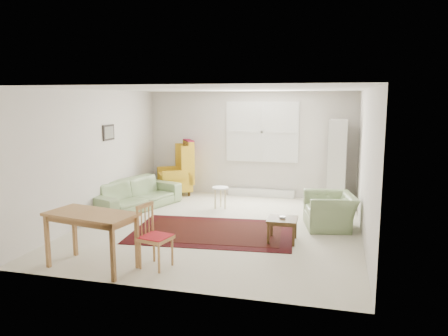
% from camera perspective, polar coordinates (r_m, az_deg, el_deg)
% --- Properties ---
extents(room, '(5.04, 5.54, 2.51)m').
position_cam_1_polar(room, '(8.03, -0.03, 1.35)').
color(room, beige).
rests_on(room, ground).
extents(rug, '(2.95, 2.05, 0.03)m').
position_cam_1_polar(rug, '(7.80, -1.50, -8.26)').
color(rug, black).
rests_on(rug, ground).
extents(sofa, '(1.49, 2.30, 0.87)m').
position_cam_1_polar(sofa, '(9.47, -11.59, -2.69)').
color(sofa, gray).
rests_on(sofa, ground).
extents(armchair, '(1.02, 1.12, 0.75)m').
position_cam_1_polar(armchair, '(8.19, 13.66, -5.04)').
color(armchair, gray).
rests_on(armchair, ground).
extents(wingback_chair, '(1.10, 1.09, 1.34)m').
position_cam_1_polar(wingback_chair, '(10.68, -6.46, 0.07)').
color(wingback_chair, gold).
rests_on(wingback_chair, ground).
extents(coffee_table, '(0.49, 0.49, 0.40)m').
position_cam_1_polar(coffee_table, '(7.32, 7.62, -8.00)').
color(coffee_table, '#462F15').
rests_on(coffee_table, ground).
extents(stool, '(0.44, 0.44, 0.47)m').
position_cam_1_polar(stool, '(9.37, -0.48, -3.88)').
color(stool, white).
rests_on(stool, ground).
extents(cabinet, '(0.42, 0.77, 1.89)m').
position_cam_1_polar(cabinet, '(9.79, 14.57, 0.63)').
color(cabinet, silver).
rests_on(cabinet, ground).
extents(desk, '(1.34, 0.84, 0.79)m').
position_cam_1_polar(desk, '(6.40, -16.84, -9.03)').
color(desk, '#AF7D46').
rests_on(desk, ground).
extents(desk_chair, '(0.47, 0.47, 0.90)m').
position_cam_1_polar(desk_chair, '(6.19, -8.88, -8.82)').
color(desk_chair, '#AF7D46').
rests_on(desk_chair, ground).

